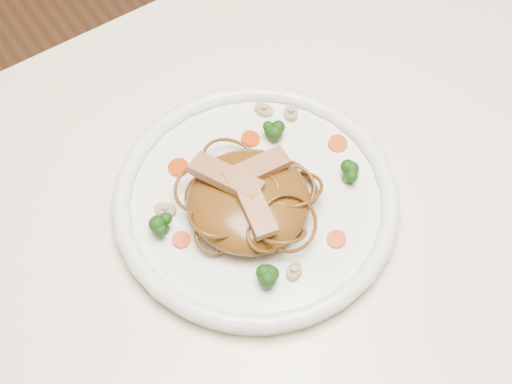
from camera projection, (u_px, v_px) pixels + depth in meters
table at (304, 276)px, 0.84m from camera, size 1.20×0.80×0.75m
plate at (256, 203)px, 0.77m from camera, size 0.33×0.33×0.02m
noodle_mound at (249, 201)px, 0.74m from camera, size 0.14×0.14×0.04m
chicken_a at (256, 169)px, 0.73m from camera, size 0.07×0.03×0.01m
chicken_b at (226, 177)px, 0.72m from camera, size 0.06×0.08×0.01m
chicken_c at (254, 205)px, 0.71m from camera, size 0.04×0.07×0.01m
broccoli_0 at (275, 127)px, 0.80m from camera, size 0.03×0.03×0.03m
broccoli_1 at (162, 223)px, 0.73m from camera, size 0.03×0.03×0.03m
broccoli_2 at (267, 272)px, 0.70m from camera, size 0.03×0.03×0.03m
broccoli_3 at (349, 172)px, 0.77m from camera, size 0.03×0.03×0.03m
carrot_0 at (250, 139)px, 0.81m from camera, size 0.02×0.02×0.00m
carrot_1 at (181, 240)px, 0.74m from camera, size 0.02×0.02×0.00m
carrot_2 at (338, 144)px, 0.80m from camera, size 0.03×0.03×0.00m
carrot_3 at (178, 167)px, 0.78m from camera, size 0.03×0.03×0.00m
carrot_4 at (336, 239)px, 0.74m from camera, size 0.02×0.02×0.00m
mushroom_0 at (294, 271)px, 0.72m from camera, size 0.03×0.03×0.01m
mushroom_1 at (291, 113)px, 0.82m from camera, size 0.03×0.03×0.01m
mushroom_2 at (165, 210)px, 0.76m from camera, size 0.03×0.03×0.01m
mushroom_3 at (264, 110)px, 0.83m from camera, size 0.03×0.03×0.01m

